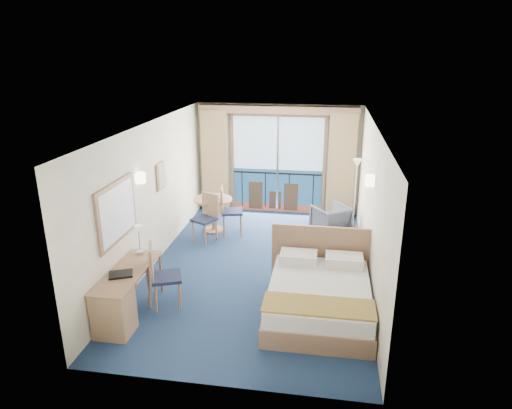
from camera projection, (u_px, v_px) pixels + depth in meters
name	position (u px, v px, depth m)	size (l,w,h in m)	color
floor	(257.00, 268.00, 8.67)	(6.50, 6.50, 0.00)	navy
room_walls	(258.00, 177.00, 8.09)	(4.04, 6.54, 2.72)	beige
balcony_door	(277.00, 168.00, 11.30)	(2.36, 0.03, 2.52)	navy
curtain_left	(215.00, 162.00, 11.35)	(0.65, 0.22, 2.55)	tan
curtain_right	(341.00, 166.00, 10.89)	(0.65, 0.22, 2.55)	tan
pelmet	(278.00, 110.00, 10.73)	(3.80, 0.25, 0.18)	#A27458
mirror	(117.00, 212.00, 7.06)	(0.05, 1.25, 0.95)	#A27458
wall_print	(161.00, 176.00, 8.86)	(0.04, 0.42, 0.52)	#A27458
sconce_left	(140.00, 178.00, 7.80)	(0.18, 0.18, 0.18)	#FFDEB2
sconce_right	(370.00, 181.00, 7.64)	(0.18, 0.18, 0.18)	#FFDEB2
bed	(319.00, 295.00, 7.10)	(1.73, 2.05, 1.09)	#A27458
nightstand	(353.00, 262.00, 8.28)	(0.42, 0.40, 0.55)	#A67858
phone	(355.00, 246.00, 8.20)	(0.16, 0.12, 0.07)	beige
armchair	(331.00, 220.00, 10.18)	(0.70, 0.72, 0.65)	#4D515E
floor_lamp	(356.00, 176.00, 10.23)	(0.22, 0.22, 1.63)	silver
desk	(117.00, 305.00, 6.65)	(0.54, 1.57, 0.74)	#A27458
desk_chair	(160.00, 272.00, 7.18)	(0.60, 0.60, 1.07)	#1B2140
folder	(121.00, 274.00, 6.81)	(0.34, 0.26, 0.03)	black
desk_lamp	(138.00, 233.00, 7.42)	(0.13, 0.13, 0.48)	silver
round_table	(213.00, 206.00, 10.25)	(0.86, 0.86, 0.77)	#A27458
table_chair_a	(228.00, 208.00, 10.08)	(0.56, 0.55, 1.08)	#1B2140
table_chair_b	(207.00, 215.00, 9.75)	(0.60, 0.60, 1.03)	#1B2140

